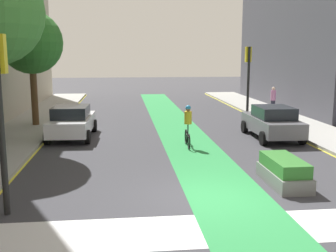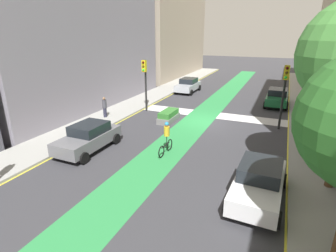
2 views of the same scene
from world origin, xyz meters
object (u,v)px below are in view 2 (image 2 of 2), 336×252
object	(u,v)px
traffic_signal_near_left	(285,85)
car_silver_right_near	(188,85)
car_white_left_far	(259,182)
pedestrian_sidewalk_right_b	(105,107)
car_green_left_near	(277,97)
cyclist_in_lane	(166,137)
car_grey_right_far	(88,137)
traffic_signal_near_right	(145,76)
median_planter	(169,116)

from	to	relation	value
traffic_signal_near_left	car_silver_right_near	xyz separation A→B (m)	(10.07, -9.32, -2.34)
car_white_left_far	pedestrian_sidewalk_right_b	size ratio (longest dim) A/B	2.65
car_silver_right_near	car_green_left_near	size ratio (longest dim) A/B	1.00
cyclist_in_lane	car_silver_right_near	bearing A→B (deg)	-74.98
car_white_left_far	car_silver_right_near	world-z (taller)	same
car_white_left_far	car_grey_right_far	xyz separation A→B (m)	(9.57, -1.21, 0.00)
car_white_left_far	car_silver_right_near	xyz separation A→B (m)	(9.58, -18.71, 0.00)
car_grey_right_far	car_silver_right_near	bearing A→B (deg)	-89.98
traffic_signal_near_right	pedestrian_sidewalk_right_b	distance (m)	4.32
traffic_signal_near_left	car_white_left_far	distance (m)	9.70
car_grey_right_far	traffic_signal_near_right	bearing A→B (deg)	-84.65
car_white_left_far	car_grey_right_far	size ratio (longest dim) A/B	1.01
median_planter	traffic_signal_near_right	bearing A→B (deg)	-32.02
traffic_signal_near_right	cyclist_in_lane	size ratio (longest dim) A/B	2.35
car_white_left_far	median_planter	world-z (taller)	car_white_left_far
traffic_signal_near_left	car_silver_right_near	world-z (taller)	traffic_signal_near_left
car_white_left_far	car_green_left_near	xyz separation A→B (m)	(-0.03, -16.30, 0.00)
traffic_signal_near_right	cyclist_in_lane	distance (m)	9.11
car_silver_right_near	car_green_left_near	distance (m)	9.90
traffic_signal_near_right	car_grey_right_far	distance (m)	8.95
traffic_signal_near_right	traffic_signal_near_left	distance (m)	10.89
car_grey_right_far	cyclist_in_lane	distance (m)	4.54
traffic_signal_near_right	traffic_signal_near_left	bearing A→B (deg)	177.70
car_silver_right_near	pedestrian_sidewalk_right_b	world-z (taller)	pedestrian_sidewalk_right_b
car_white_left_far	cyclist_in_lane	bearing A→B (deg)	-26.28
car_silver_right_near	cyclist_in_lane	size ratio (longest dim) A/B	2.28
median_planter	car_grey_right_far	bearing A→B (deg)	72.39
car_green_left_near	median_planter	bearing A→B (deg)	48.17
cyclist_in_lane	pedestrian_sidewalk_right_b	world-z (taller)	cyclist_in_lane
car_white_left_far	car_green_left_near	size ratio (longest dim) A/B	1.01
traffic_signal_near_left	car_silver_right_near	bearing A→B (deg)	-42.76
car_silver_right_near	median_planter	distance (m)	10.95
car_white_left_far	cyclist_in_lane	size ratio (longest dim) A/B	2.30
car_grey_right_far	cyclist_in_lane	size ratio (longest dim) A/B	2.27
pedestrian_sidewalk_right_b	median_planter	xyz separation A→B (m)	(-4.88, -1.40, -0.56)
car_silver_right_near	pedestrian_sidewalk_right_b	size ratio (longest dim) A/B	2.62
traffic_signal_near_right	car_grey_right_far	size ratio (longest dim) A/B	1.03
car_silver_right_near	median_planter	size ratio (longest dim) A/B	1.83
traffic_signal_near_right	traffic_signal_near_left	xyz separation A→B (m)	(-10.88, 0.44, 0.09)
car_silver_right_near	median_planter	bearing A→B (deg)	101.36
car_white_left_far	median_planter	bearing A→B (deg)	-47.10
car_grey_right_far	median_planter	world-z (taller)	car_grey_right_far
car_silver_right_near	traffic_signal_near_left	bearing A→B (deg)	137.24
traffic_signal_near_left	pedestrian_sidewalk_right_b	world-z (taller)	traffic_signal_near_left
car_grey_right_far	car_green_left_near	size ratio (longest dim) A/B	1.00
traffic_signal_near_left	car_grey_right_far	xyz separation A→B (m)	(10.07, 8.18, -2.34)
traffic_signal_near_right	car_white_left_far	xyz separation A→B (m)	(-10.38, 9.83, -2.25)
traffic_signal_near_right	car_green_left_near	distance (m)	12.46
traffic_signal_near_left	median_planter	distance (m)	8.50
traffic_signal_near_right	car_silver_right_near	size ratio (longest dim) A/B	1.03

